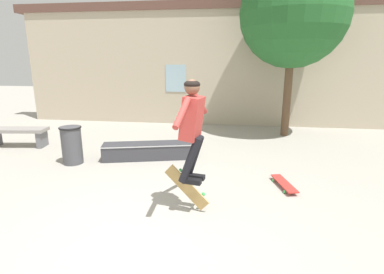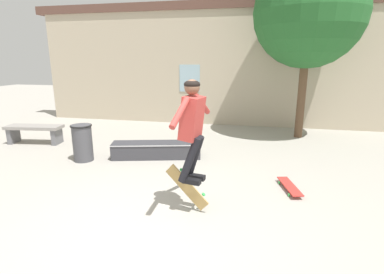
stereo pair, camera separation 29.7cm
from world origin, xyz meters
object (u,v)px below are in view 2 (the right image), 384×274
Objects in this scene: skate_ledge at (156,150)px; trash_bin at (82,142)px; tree_right at (309,13)px; park_bench at (34,131)px; skateboard_resting at (290,186)px; skateboard_flipping at (187,187)px; skater at (192,123)px.

trash_bin is at bearing -174.76° from skate_ledge.
tree_right reaches higher than park_bench.
skateboard_resting is at bearing -98.58° from tree_right.
skateboard_flipping is 1.90m from skateboard_resting.
trash_bin is 4.38m from skateboard_resting.
skateboard_resting is (1.48, 1.08, -1.27)m from skater.
tree_right is 5.96× the size of trash_bin.
skater reaches higher than skateboard_flipping.
skateboard_flipping is (4.80, -2.68, 0.01)m from park_bench.
skateboard_flipping is at bearing -31.59° from trash_bin.
skate_ledge is 1.62m from trash_bin.
tree_right is 5.72m from skater.
skateboard_resting is (2.81, -1.19, -0.11)m from skate_ledge.
skater is 2.10× the size of skateboard_flipping.
skater is (2.84, -1.73, 0.91)m from trash_bin.
skate_ledge is 2.52× the size of trash_bin.
skateboard_resting is at bearing 47.42° from skater.
tree_right is 3.21× the size of park_bench.
park_bench is (-6.94, -2.21, -3.02)m from tree_right.
skateboard_resting is at bearing 45.58° from skateboard_flipping.
skater reaches higher than park_bench.
skate_ledge is 2.88m from skater.
tree_right is at bearing 78.24° from skateboard_flipping.
tree_right is 6.55m from trash_bin.
skateboard_resting is (4.32, -0.65, -0.36)m from trash_bin.
skater is (1.33, -2.28, 1.16)m from skate_ledge.
skater is (4.88, -2.73, 0.99)m from park_bench.
tree_right reaches higher than skateboard_resting.
tree_right is at bearing 23.52° from skate_ledge.
trash_bin is (2.04, -0.99, 0.08)m from park_bench.
trash_bin is (-4.90, -3.21, -2.94)m from tree_right.
skate_ledge is at bearing 52.31° from skateboard_resting.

